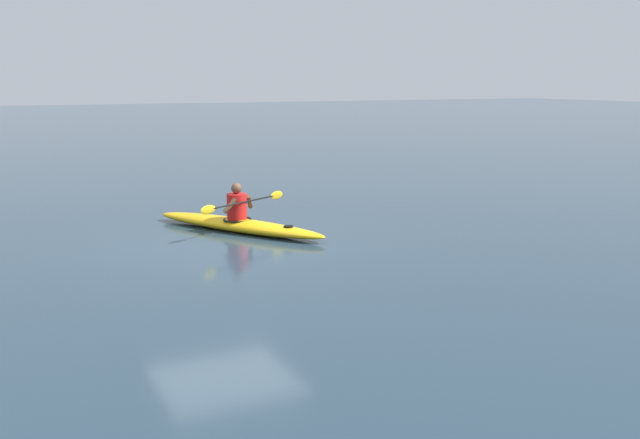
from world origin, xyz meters
TOP-DOWN VIEW (x-y plane):
  - ground_plane at (0.00, 0.00)m, footprint 160.00×160.00m
  - kayak at (-0.80, -1.37)m, footprint 2.62×4.00m
  - kayaker at (-0.80, -1.37)m, footprint 2.19×1.25m

SIDE VIEW (x-z plane):
  - ground_plane at x=0.00m, z-range 0.00..0.00m
  - kayak at x=-0.80m, z-range 0.00..0.25m
  - kayaker at x=-0.80m, z-range 0.19..0.91m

